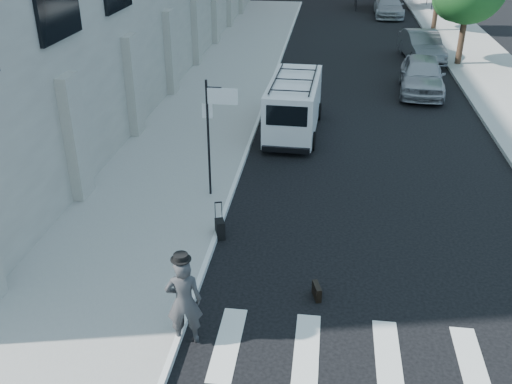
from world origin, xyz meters
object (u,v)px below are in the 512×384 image
(parked_car_a, at_px, (422,75))
(parked_car_b, at_px, (422,46))
(briefcase, at_px, (317,291))
(parked_car_c, at_px, (389,6))
(businessman, at_px, (184,301))
(cargo_van, at_px, (294,104))
(suitcase, at_px, (220,229))

(parked_car_a, relative_size, parked_car_b, 1.01)
(briefcase, xyz_separation_m, parked_car_b, (5.04, 22.34, 0.62))
(parked_car_a, height_order, parked_car_c, parked_car_a)
(businessman, relative_size, parked_car_b, 0.41)
(cargo_van, relative_size, parked_car_a, 1.12)
(businessman, relative_size, parked_car_a, 0.40)
(businessman, bearing_deg, suitcase, -102.22)
(suitcase, height_order, parked_car_a, parked_car_a)
(parked_car_b, bearing_deg, businessman, -113.73)
(briefcase, relative_size, cargo_van, 0.08)
(businessman, distance_m, cargo_van, 12.24)
(suitcase, bearing_deg, parked_car_a, 43.37)
(cargo_van, bearing_deg, parked_car_a, 48.13)
(cargo_van, bearing_deg, businessman, -94.22)
(parked_car_b, bearing_deg, parked_car_c, 87.11)
(parked_car_b, relative_size, parked_car_c, 0.93)
(parked_car_c, bearing_deg, businessman, -99.71)
(businessman, xyz_separation_m, parked_car_b, (7.62, 24.09, -0.19))
(briefcase, xyz_separation_m, cargo_van, (-1.26, 10.42, 0.90))
(cargo_van, xyz_separation_m, parked_car_b, (6.30, 11.92, -0.28))
(briefcase, bearing_deg, parked_car_b, 60.88)
(parked_car_b, bearing_deg, cargo_van, -124.01)
(businessman, height_order, parked_car_c, businessman)
(businessman, relative_size, suitcase, 1.98)
(businessman, bearing_deg, briefcase, -158.78)
(parked_car_a, bearing_deg, businessman, -105.85)
(businessman, distance_m, parked_car_c, 38.23)
(businessman, bearing_deg, parked_car_a, -123.87)
(parked_car_a, bearing_deg, briefcase, -99.71)
(parked_car_a, relative_size, parked_car_c, 0.94)
(parked_car_a, bearing_deg, suitcase, -111.32)
(parked_car_c, bearing_deg, suitcase, -100.99)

